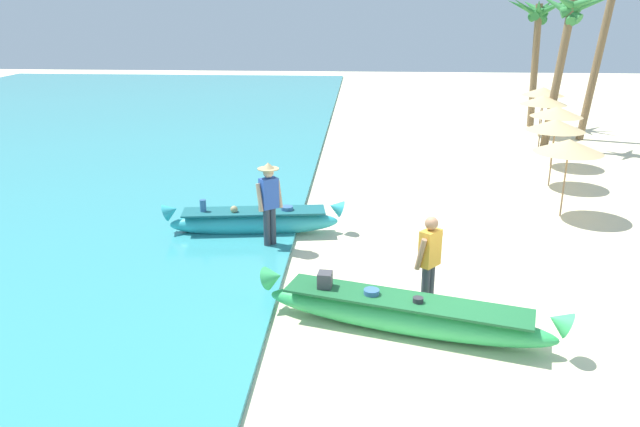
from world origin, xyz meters
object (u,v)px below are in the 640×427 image
(boat_green_foreground, at_px, (404,314))
(person_vendor_hatted, at_px, (269,200))
(boat_cyan_midground, at_px, (254,221))
(palm_tree_mid_cluster, at_px, (569,25))
(palm_tree_leaning_seaward, at_px, (538,21))
(person_tourist_customer, at_px, (429,258))

(boat_green_foreground, distance_m, person_vendor_hatted, 4.30)
(boat_green_foreground, relative_size, boat_cyan_midground, 1.18)
(person_vendor_hatted, height_order, palm_tree_mid_cluster, palm_tree_mid_cluster)
(palm_tree_mid_cluster, bearing_deg, palm_tree_leaning_seaward, 88.89)
(boat_cyan_midground, bearing_deg, person_vendor_hatted, -60.20)
(boat_cyan_midground, bearing_deg, boat_green_foreground, -53.54)
(boat_cyan_midground, height_order, palm_tree_mid_cluster, palm_tree_mid_cluster)
(person_tourist_customer, bearing_deg, boat_green_foreground, -119.46)
(boat_green_foreground, height_order, person_vendor_hatted, person_vendor_hatted)
(palm_tree_mid_cluster, bearing_deg, boat_green_foreground, -114.53)
(person_vendor_hatted, bearing_deg, boat_cyan_midground, 119.80)
(palm_tree_mid_cluster, bearing_deg, boat_cyan_midground, -134.54)
(person_tourist_customer, height_order, palm_tree_leaning_seaward, palm_tree_leaning_seaward)
(person_vendor_hatted, xyz_separation_m, palm_tree_mid_cluster, (8.79, 10.24, 3.17))
(palm_tree_leaning_seaward, xyz_separation_m, palm_tree_mid_cluster, (-0.08, -4.38, -0.04))
(boat_cyan_midground, xyz_separation_m, person_vendor_hatted, (0.47, -0.82, 0.77))
(palm_tree_leaning_seaward, bearing_deg, palm_tree_mid_cluster, -91.11)
(boat_cyan_midground, relative_size, palm_tree_mid_cluster, 0.75)
(palm_tree_mid_cluster, bearing_deg, person_tourist_customer, -114.22)
(boat_cyan_midground, height_order, person_tourist_customer, person_tourist_customer)
(person_vendor_hatted, height_order, person_tourist_customer, person_vendor_hatted)
(person_vendor_hatted, height_order, palm_tree_leaning_seaward, palm_tree_leaning_seaward)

